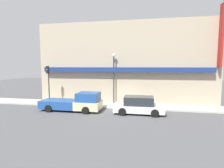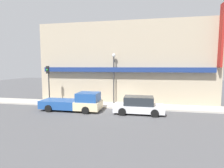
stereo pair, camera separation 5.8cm
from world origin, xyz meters
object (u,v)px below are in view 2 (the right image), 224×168
Objects in this scene: fire_hydrant at (100,102)px; pickup_truck at (75,103)px; parked_car at (139,105)px; street_lamp at (114,72)px; traffic_light at (48,78)px.

pickup_truck is at bearing -129.80° from fire_hydrant.
fire_hydrant is at bearing 49.42° from pickup_truck.
parked_car is 7.06× the size of fire_hydrant.
pickup_truck is 1.06× the size of street_lamp.
street_lamp is at bearing 11.19° from traffic_light.
pickup_truck is at bearing -133.02° from street_lamp.
traffic_light reaches higher than pickup_truck.
fire_hydrant is 3.49m from street_lamp.
street_lamp is 1.33× the size of traffic_light.
street_lamp is at bearing 129.89° from parked_car.
traffic_light reaches higher than parked_car.
parked_car is at bearing -0.78° from pickup_truck.
traffic_light is at bearing 168.31° from parked_car.
parked_car is at bearing -28.79° from fire_hydrant.
pickup_truck is 9.29× the size of fire_hydrant.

